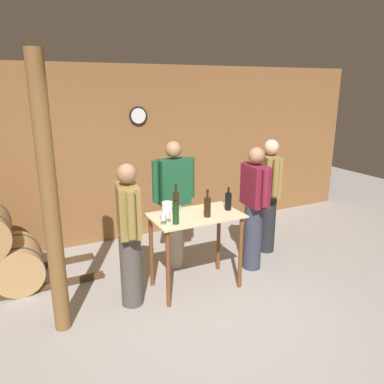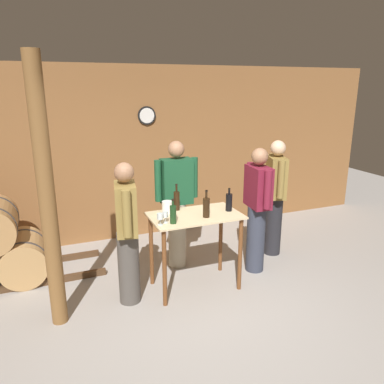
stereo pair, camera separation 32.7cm
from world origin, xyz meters
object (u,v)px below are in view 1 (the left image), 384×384
Objects in this scene: wine_bottle_right at (228,201)px; person_host at (129,233)px; wine_bottle_center at (207,207)px; wine_glass_near_center at (168,216)px; ice_bucket at (167,208)px; person_visitor_near_door at (174,202)px; wine_bottle_left at (176,201)px; wine_bottle_far_left at (176,214)px; person_visitor_bearded at (269,194)px; person_visitor_with_scarf at (254,207)px; wooden_post at (50,202)px; wine_glass_near_left at (163,218)px.

wine_bottle_right is 0.17× the size of person_host.
wine_bottle_center is 2.55× the size of wine_glass_near_center.
ice_bucket is 0.51m from person_visitor_near_door.
wine_bottle_left is at bearing 18.50° from ice_bucket.
wine_bottle_center is 0.76m from person_visitor_near_door.
wine_bottle_far_left is at bearing -168.71° from wine_bottle_right.
ice_bucket is at bearing -161.50° from wine_bottle_left.
wine_bottle_center is 2.32× the size of ice_bucket.
person_visitor_bearded is 1.43m from person_visitor_near_door.
person_visitor_near_door is at bearing 150.42° from person_visitor_with_scarf.
wine_glass_near_center is at bearing -118.46° from person_visitor_near_door.
wooden_post is 1.16m from wine_glass_near_left.
person_visitor_with_scarf reaches higher than wine_bottle_left.
wine_bottle_center is at bearing -164.89° from person_visitor_with_scarf.
ice_bucket is at bearing 22.36° from person_host.
wooden_post is 1.66× the size of person_host.
wine_bottle_far_left is 0.37m from ice_bucket.
wine_glass_near_left is (1.11, -0.04, -0.32)m from wooden_post.
person_visitor_with_scarf is at bearing 12.27° from wine_bottle_far_left.
wine_glass_near_left is at bearing -170.81° from wine_bottle_right.
person_visitor_with_scarf is at bearing 4.06° from person_host.
person_visitor_near_door reaches higher than ice_bucket.
wine_glass_near_center is at bearing 179.66° from wine_bottle_center.
wine_glass_near_left is at bearing -175.66° from wine_bottle_center.
wooden_post is 1.62× the size of person_visitor_bearded.
person_host is (-0.90, 0.10, -0.20)m from wine_bottle_center.
person_visitor_bearded is at bearing 7.80° from wine_bottle_left.
wine_glass_near_left is at bearing -1.94° from wooden_post.
wooden_post reaches higher than ice_bucket.
wine_bottle_far_left is 0.42m from wine_bottle_center.
wine_glass_near_left is 1.05× the size of wine_glass_near_center.
wine_bottle_right reaches higher than wine_glass_near_center.
person_visitor_near_door is at bearing 58.86° from wine_glass_near_left.
wine_bottle_center is 1.14× the size of wine_bottle_right.
wine_bottle_left reaches higher than wine_bottle_far_left.
person_host is (-1.25, -0.01, -0.19)m from wine_bottle_right.
wine_glass_near_center is at bearing -170.55° from person_visitor_with_scarf.
wooden_post is 1.70m from wine_bottle_center.
person_visitor_near_door is at bearing 61.54° from wine_glass_near_center.
wine_glass_near_center is at bearing 0.40° from wooden_post.
wine_bottle_left is 2.60× the size of wine_glass_near_center.
wine_glass_near_center is at bearing -13.19° from person_host.
person_host is 1.73m from person_visitor_with_scarf.
wine_glass_near_left is at bearing 178.03° from wine_bottle_far_left.
wine_bottle_right is (0.35, 0.10, -0.01)m from wine_bottle_center.
wooden_post is 21.51× the size of wine_glass_near_center.
wine_bottle_right is at bearing 6.91° from wine_glass_near_center.
wine_glass_near_left is at bearing -129.53° from wine_bottle_left.
person_visitor_near_door is (0.81, 0.64, 0.05)m from person_host.
person_visitor_near_door reaches higher than person_visitor_with_scarf.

